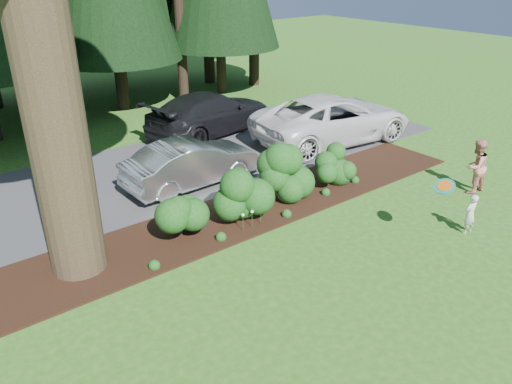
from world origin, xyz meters
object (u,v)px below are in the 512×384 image
at_px(car_silver_wagon, 192,163).
at_px(frisbee, 445,186).
at_px(car_dark_suv, 211,113).
at_px(child, 470,214).
at_px(adult, 476,166).
at_px(car_white_suv, 333,119).

xyz_separation_m(car_silver_wagon, frisbee, (2.79, -6.96, 0.93)).
bearing_deg(frisbee, car_dark_suv, 87.18).
xyz_separation_m(child, adult, (2.44, 1.33, 0.29)).
xyz_separation_m(car_white_suv, frisbee, (-3.72, -7.18, 0.76)).
height_order(car_silver_wagon, adult, adult).
relative_size(car_silver_wagon, child, 3.97).
bearing_deg(child, adult, -147.42).
bearing_deg(child, car_white_suv, -104.32).
height_order(car_dark_suv, adult, car_dark_suv).
bearing_deg(adult, child, 32.53).
xyz_separation_m(car_white_suv, adult, (0.04, -5.95, -0.09)).
bearing_deg(car_dark_suv, car_silver_wagon, 130.69).
relative_size(car_silver_wagon, adult, 2.61).
distance_m(car_silver_wagon, frisbee, 7.56).
relative_size(car_dark_suv, frisbee, 11.63).
distance_m(car_white_suv, child, 7.68).
bearing_deg(car_dark_suv, car_white_suv, -149.22).
bearing_deg(car_white_suv, adult, -173.06).
distance_m(car_dark_suv, frisbee, 10.99).
bearing_deg(car_white_suv, car_silver_wagon, 98.53).
height_order(car_silver_wagon, frisbee, frisbee).
bearing_deg(car_silver_wagon, car_dark_suv, -42.03).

